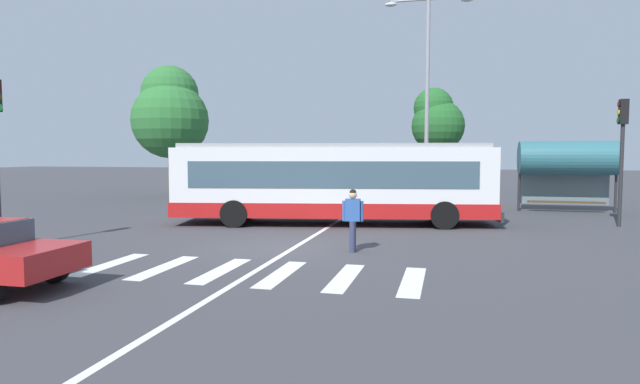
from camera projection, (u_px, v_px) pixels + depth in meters
ground_plane at (280, 248)px, 15.13m from camera, size 160.00×160.00×0.00m
city_transit_bus at (333, 182)px, 20.15m from camera, size 12.31×4.65×3.06m
pedestrian_crossing_street at (353, 217)px, 14.45m from camera, size 0.58×0.36×1.72m
parked_car_teal at (298, 186)px, 31.01m from camera, size 1.88×4.50×1.35m
parked_car_blue at (343, 187)px, 30.39m from camera, size 2.16×4.63×1.35m
parked_car_red at (394, 187)px, 30.23m from camera, size 2.07×4.59×1.35m
traffic_light_far_corner at (622, 141)px, 19.28m from camera, size 0.33×0.32×4.65m
bus_stop_shelter at (567, 159)px, 24.24m from camera, size 4.23×1.54×3.25m
twin_arm_street_lamp at (427, 82)px, 25.67m from camera, size 4.19×0.32×10.21m
background_tree_left at (170, 113)px, 32.49m from camera, size 4.65×4.65×8.09m
background_tree_right at (437, 121)px, 34.26m from camera, size 3.39×3.39×6.94m
crosswalk_painted_stripes at (251, 272)px, 11.99m from camera, size 7.69×2.70×0.01m
lane_center_line at (311, 237)px, 16.98m from camera, size 0.16×24.00×0.01m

